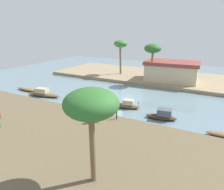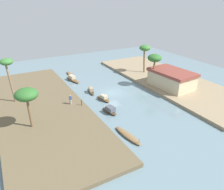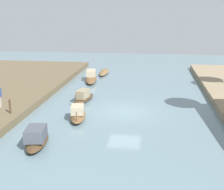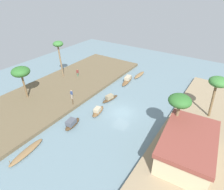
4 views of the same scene
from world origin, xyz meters
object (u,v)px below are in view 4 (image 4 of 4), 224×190
Objects in this scene: sampan_foreground at (110,98)px; sampan_downstream_large at (72,123)px; mooring_post at (73,102)px; sampan_upstream_small at (127,80)px; riverside_building at (187,147)px; person_by_mooring at (72,95)px; palm_tree_left_far at (21,72)px; palm_tree_right_short at (218,83)px; sampan_with_red_awning at (27,152)px; sampan_open_hull at (98,111)px; person_on_near_bank at (78,73)px; palm_tree_left_near at (58,46)px; palm_tree_right_tall at (180,102)px; sampan_with_tall_canopy at (139,75)px.

sampan_downstream_large is (8.93, -0.64, 0.07)m from sampan_foreground.
sampan_upstream_small is at bearing 167.10° from mooring_post.
sampan_upstream_small is at bearing -136.40° from riverside_building.
person_by_mooring reaches higher than sampan_foreground.
palm_tree_left_far reaches higher than riverside_building.
palm_tree_right_short is 0.71× the size of riverside_building.
riverside_building reaches higher than sampan_foreground.
riverside_building is (6.11, 14.79, 1.84)m from sampan_foreground.
sampan_with_red_awning is at bearing -11.23° from sampan_upstream_small.
riverside_building is (0.92, 18.75, 1.20)m from mooring_post.
sampan_open_hull is at bearing 106.07° from palm_tree_left_far.
sampan_with_red_awning is 3.07× the size of person_on_near_bank.
sampan_with_red_awning is at bearing -70.83° from person_on_near_bank.
sampan_open_hull is 0.52× the size of palm_tree_right_short.
palm_tree_right_short reaches higher than palm_tree_left_far.
riverside_building is at bearing -26.49° from person_on_near_bank.
palm_tree_left_near is 26.55m from palm_tree_right_tall.
sampan_downstream_large reaches higher than sampan_with_red_awning.
palm_tree_right_tall reaches higher than sampan_with_red_awning.
person_on_near_bank reaches higher than person_by_mooring.
sampan_foreground is at bearing 0.55° from sampan_with_tall_canopy.
sampan_downstream_large is at bearing 165.48° from sampan_with_red_awning.
sampan_with_red_awning is 0.90× the size of palm_tree_left_far.
person_by_mooring is at bearing -100.73° from riverside_building.
palm_tree_left_far is 27.46m from riverside_building.
mooring_post is 9.91m from palm_tree_left_far.
sampan_with_tall_canopy is 24.04m from palm_tree_left_far.
person_on_near_bank is 6.70m from palm_tree_left_near.
sampan_foreground is at bearing 177.08° from sampan_open_hull.
palm_tree_right_short reaches higher than palm_tree_right_tall.
mooring_post is 18.81m from riverside_building.
palm_tree_right_tall is (3.29, 12.42, 5.52)m from sampan_foreground.
sampan_with_tall_canopy is 16.31m from sampan_open_hull.
palm_tree_left_near is at bearing -156.08° from person_on_near_bank.
palm_tree_right_tall is (-4.73, 24.85, 0.57)m from palm_tree_left_far.
sampan_foreground is at bearing -117.05° from riverside_building.
sampan_upstream_small is (-23.81, 0.71, 0.19)m from sampan_with_red_awning.
palm_tree_right_tall reaches higher than riverside_building.
palm_tree_left_near is (1.68, -2.90, 5.80)m from person_on_near_bank.
palm_tree_left_far is 0.62× the size of riverside_building.
palm_tree_left_near reaches higher than palm_tree_left_far.
palm_tree_left_near reaches higher than sampan_foreground.
riverside_building is at bearing 94.00° from palm_tree_left_far.
sampan_with_red_awning is at bearing -17.40° from sampan_downstream_large.
sampan_upstream_small is 5.28× the size of mooring_post.
palm_tree_left_near is at bearing -86.40° from sampan_foreground.
palm_tree_right_tall is at bearing 85.84° from sampan_foreground.
riverside_building is at bearing 91.36° from sampan_downstream_large.
sampan_upstream_small is at bearing -103.39° from palm_tree_right_short.
sampan_upstream_small is at bearing 172.18° from sampan_with_red_awning.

